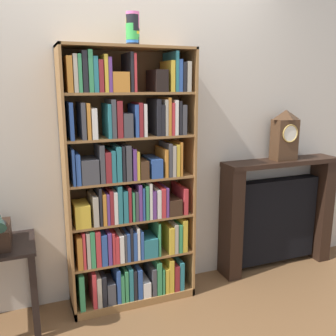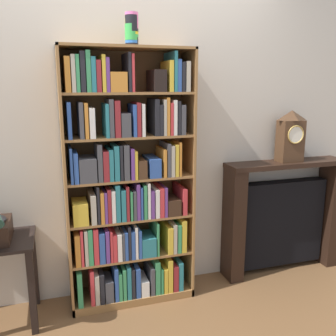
{
  "view_description": "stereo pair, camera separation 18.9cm",
  "coord_description": "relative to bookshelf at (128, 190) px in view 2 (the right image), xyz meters",
  "views": [
    {
      "loc": [
        -0.7,
        -2.47,
        1.64
      ],
      "look_at": [
        0.3,
        0.09,
        1.02
      ],
      "focal_mm": 39.74,
      "sensor_mm": 36.0,
      "label": 1
    },
    {
      "loc": [
        -0.52,
        -2.53,
        1.64
      ],
      "look_at": [
        0.3,
        0.09,
        1.02
      ],
      "focal_mm": 39.74,
      "sensor_mm": 36.0,
      "label": 2
    }
  ],
  "objects": [
    {
      "name": "mantel_clock",
      "position": [
        1.4,
        0.04,
        0.34
      ],
      "size": [
        0.2,
        0.14,
        0.43
      ],
      "color": "#472D1C",
      "rests_on": "fireplace_mantel"
    },
    {
      "name": "cup_stack",
      "position": [
        0.05,
        -0.02,
        1.12
      ],
      "size": [
        0.09,
        0.09,
        0.21
      ],
      "color": "black",
      "rests_on": "bookshelf"
    },
    {
      "name": "ground_plane",
      "position": [
        0.01,
        -0.08,
        -0.89
      ],
      "size": [
        8.05,
        6.4,
        0.02
      ],
      "primitive_type": "cube",
      "color": "brown"
    },
    {
      "name": "wall_back",
      "position": [
        0.22,
        0.21,
        0.47
      ],
      "size": [
        5.05,
        0.08,
        2.69
      ],
      "primitive_type": "cube",
      "color": "beige",
      "rests_on": "ground"
    },
    {
      "name": "bookshelf",
      "position": [
        0.0,
        0.0,
        0.0
      ],
      "size": [
        0.93,
        0.31,
        1.89
      ],
      "color": "olive",
      "rests_on": "ground"
    },
    {
      "name": "fireplace_mantel",
      "position": [
        1.39,
        0.07,
        -0.39
      ],
      "size": [
        1.09,
        0.24,
        1.0
      ],
      "color": "black",
      "rests_on": "ground"
    }
  ]
}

